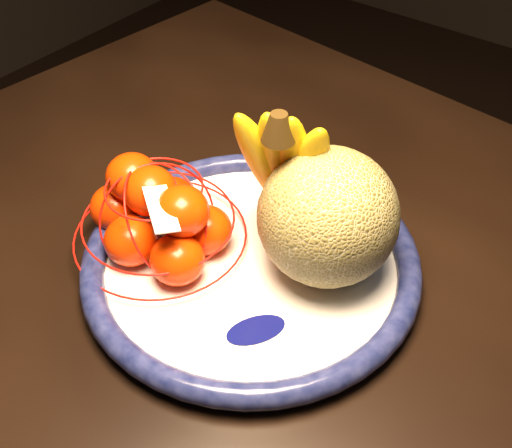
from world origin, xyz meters
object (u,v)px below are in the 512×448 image
Objects in this scene: banana_bunch at (287,163)px; cantaloupe at (328,217)px; dining_table at (365,332)px; mandarin_bag at (158,216)px; fruit_bowl at (251,262)px.

cantaloupe is at bearing -36.23° from banana_bunch.
dining_table is 0.30m from mandarin_bag.
cantaloupe reaches higher than mandarin_bag.
fruit_bowl is 1.88× the size of banana_bunch.
fruit_bowl is 0.12m from mandarin_bag.
banana_bunch is at bearing 89.54° from fruit_bowl.
mandarin_bag is at bearing -151.31° from dining_table.
dining_table is 0.18m from cantaloupe.
fruit_bowl is at bearing 20.48° from mandarin_bag.
mandarin_bag is (-0.11, -0.11, -0.06)m from banana_bunch.
banana_bunch is 0.81× the size of mandarin_bag.
mandarin_bag is at bearing -159.52° from fruit_bowl.
fruit_bowl is 1.52× the size of mandarin_bag.
banana_bunch reaches higher than dining_table.
banana_bunch is at bearing -176.90° from dining_table.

